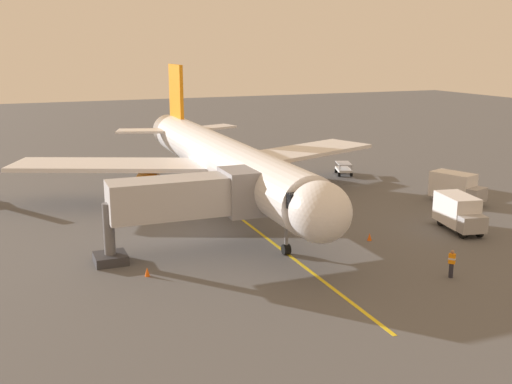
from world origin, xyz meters
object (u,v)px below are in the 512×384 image
object	(u,v)px
safety_cone_nose_right	(147,272)
safety_cone_nose_left	(370,237)
box_truck_near_nose	(457,187)
jet_bridge	(196,198)
airplane	(221,159)
baggage_cart_portside	(344,169)
box_truck_rear_apron	(459,213)
ground_crew_marshaller	(452,263)

from	to	relation	value
safety_cone_nose_right	safety_cone_nose_left	bearing A→B (deg)	-176.87
box_truck_near_nose	safety_cone_nose_right	distance (m)	29.76
jet_bridge	safety_cone_nose_left	xyz separation A→B (m)	(-12.02, 2.13, -3.49)
jet_bridge	safety_cone_nose_left	size ratio (longest dim) A/B	20.78
airplane	baggage_cart_portside	distance (m)	18.09
box_truck_rear_apron	ground_crew_marshaller	bearing A→B (deg)	47.55
box_truck_rear_apron	safety_cone_nose_left	size ratio (longest dim) A/B	8.88
airplane	ground_crew_marshaller	bearing A→B (deg)	108.32
ground_crew_marshaller	jet_bridge	bearing A→B (deg)	-38.49
box_truck_rear_apron	safety_cone_nose_left	xyz separation A→B (m)	(7.40, -0.44, -1.11)
airplane	jet_bridge	xyz separation A→B (m)	(5.59, 11.17, -0.24)
jet_bridge	box_truck_rear_apron	distance (m)	19.73
baggage_cart_portside	safety_cone_nose_left	xyz separation A→B (m)	(9.82, 20.50, -0.38)
box_truck_rear_apron	safety_cone_nose_right	size ratio (longest dim) A/B	8.88
box_truck_rear_apron	safety_cone_nose_right	world-z (taller)	box_truck_rear_apron
ground_crew_marshaller	safety_cone_nose_right	distance (m)	18.02
ground_crew_marshaller	box_truck_near_nose	bearing A→B (deg)	-130.82
baggage_cart_portside	box_truck_rear_apron	bearing A→B (deg)	83.40
box_truck_near_nose	box_truck_rear_apron	bearing A→B (deg)	51.07
airplane	jet_bridge	distance (m)	12.50
airplane	ground_crew_marshaller	xyz separation A→B (m)	(-7.02, 21.20, -3.12)
box_truck_near_nose	safety_cone_nose_right	bearing A→B (deg)	13.97
airplane	baggage_cart_portside	bearing A→B (deg)	-156.12
box_truck_near_nose	airplane	bearing A→B (deg)	-19.95
airplane	safety_cone_nose_left	distance (m)	15.24
ground_crew_marshaller	baggage_cart_portside	world-z (taller)	ground_crew_marshaller
airplane	box_truck_rear_apron	xyz separation A→B (m)	(-13.83, 13.75, -2.62)
safety_cone_nose_right	jet_bridge	bearing A→B (deg)	-142.96
jet_bridge	safety_cone_nose_left	bearing A→B (deg)	169.94
box_truck_rear_apron	safety_cone_nose_right	bearing A→B (deg)	1.06
safety_cone_nose_right	baggage_cart_portside	bearing A→B (deg)	-140.38
jet_bridge	safety_cone_nose_right	distance (m)	6.09
ground_crew_marshaller	safety_cone_nose_left	world-z (taller)	ground_crew_marshaller
airplane	box_truck_near_nose	xyz separation A→B (m)	(-19.28, 7.00, -2.62)
airplane	box_truck_rear_apron	size ratio (longest dim) A/B	8.24
ground_crew_marshaller	box_truck_rear_apron	xyz separation A→B (m)	(-6.81, -7.45, 0.50)
jet_bridge	baggage_cart_portside	bearing A→B (deg)	-139.93
airplane	ground_crew_marshaller	world-z (taller)	airplane
baggage_cart_portside	safety_cone_nose_left	bearing A→B (deg)	64.40
airplane	ground_crew_marshaller	size ratio (longest dim) A/B	23.54
jet_bridge	safety_cone_nose_left	world-z (taller)	jet_bridge
jet_bridge	box_truck_rear_apron	xyz separation A→B (m)	(-19.42, 2.58, -2.38)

